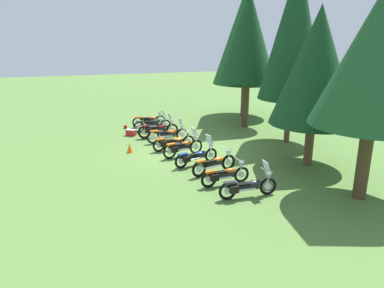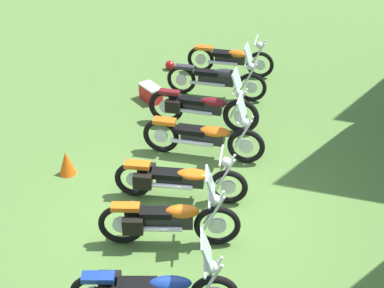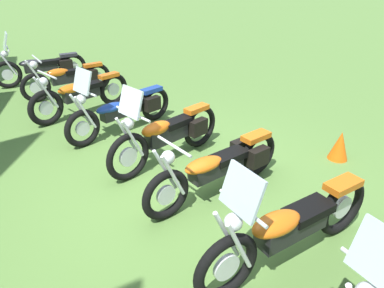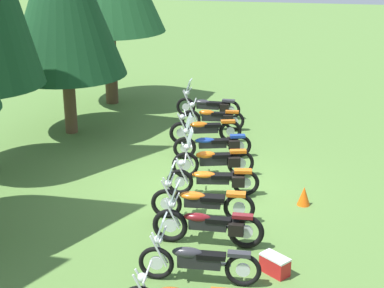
{
  "view_description": "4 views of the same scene",
  "coord_description": "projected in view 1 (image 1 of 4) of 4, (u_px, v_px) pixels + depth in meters",
  "views": [
    {
      "loc": [
        17.05,
        -4.65,
        5.77
      ],
      "look_at": [
        1.6,
        0.07,
        0.9
      ],
      "focal_mm": 33.98,
      "sensor_mm": 36.0,
      "label": 1
    },
    {
      "loc": [
        7.21,
        2.2,
        6.19
      ],
      "look_at": [
        -1.53,
        -0.32,
        0.56
      ],
      "focal_mm": 53.7,
      "sensor_mm": 36.0,
      "label": 2
    },
    {
      "loc": [
        -4.04,
        2.13,
        2.95
      ],
      "look_at": [
        -0.62,
        0.16,
        0.91
      ],
      "focal_mm": 33.82,
      "sensor_mm": 36.0,
      "label": 3
    },
    {
      "loc": [
        -14.6,
        -2.37,
        6.52
      ],
      "look_at": [
        0.48,
        0.48,
        0.95
      ],
      "focal_mm": 57.13,
      "sensor_mm": 36.0,
      "label": 4
    }
  ],
  "objects": [
    {
      "name": "motorcycle_5",
      "position": [
        183.0,
        147.0,
        17.86
      ],
      "size": [
        0.93,
        2.19,
        1.38
      ],
      "rotation": [
        0.0,
        0.0,
        1.83
      ],
      "color": "black",
      "rests_on": "ground_plane"
    },
    {
      "name": "pine_tree_4",
      "position": [
        379.0,
        56.0,
        11.98
      ],
      "size": [
        4.21,
        4.21,
        7.49
      ],
      "color": "#4C3823",
      "rests_on": "ground_plane"
    },
    {
      "name": "motorcycle_1",
      "position": [
        153.0,
        124.0,
        22.5
      ],
      "size": [
        0.65,
        2.37,
        1.36
      ],
      "rotation": [
        0.0,
        0.0,
        1.61
      ],
      "color": "black",
      "rests_on": "ground_plane"
    },
    {
      "name": "motorcycle_4",
      "position": [
        173.0,
        142.0,
        18.88
      ],
      "size": [
        0.79,
        2.34,
        1.0
      ],
      "rotation": [
        0.0,
        0.0,
        1.72
      ],
      "color": "black",
      "rests_on": "ground_plane"
    },
    {
      "name": "motorcycle_9",
      "position": [
        247.0,
        186.0,
        13.32
      ],
      "size": [
        0.69,
        2.3,
        1.35
      ],
      "rotation": [
        0.0,
        0.0,
        1.55
      ],
      "color": "black",
      "rests_on": "ground_plane"
    },
    {
      "name": "ground_plane",
      "position": [
        182.0,
        152.0,
        18.58
      ],
      "size": [
        80.0,
        80.0,
        0.0
      ],
      "primitive_type": "plane",
      "color": "#547A38"
    },
    {
      "name": "motorcycle_7",
      "position": [
        215.0,
        164.0,
        15.65
      ],
      "size": [
        0.9,
        2.23,
        1.01
      ],
      "rotation": [
        0.0,
        0.0,
        1.85
      ],
      "color": "black",
      "rests_on": "ground_plane"
    },
    {
      "name": "pine_tree_0",
      "position": [
        246.0,
        35.0,
        25.21
      ],
      "size": [
        4.52,
        4.52,
        9.2
      ],
      "color": "#4C3823",
      "rests_on": "ground_plane"
    },
    {
      "name": "pine_tree_3",
      "position": [
        317.0,
        66.0,
        15.55
      ],
      "size": [
        3.8,
        3.8,
        7.03
      ],
      "color": "brown",
      "rests_on": "ground_plane"
    },
    {
      "name": "traffic_cone",
      "position": [
        130.0,
        148.0,
        18.48
      ],
      "size": [
        0.32,
        0.32,
        0.48
      ],
      "primitive_type": "cone",
      "color": "#EA590F",
      "rests_on": "ground_plane"
    },
    {
      "name": "motorcycle_0",
      "position": [
        149.0,
        120.0,
        23.71
      ],
      "size": [
        0.73,
        2.2,
        1.0
      ],
      "rotation": [
        0.0,
        0.0,
        1.63
      ],
      "color": "black",
      "rests_on": "ground_plane"
    },
    {
      "name": "pine_tree_1",
      "position": [
        248.0,
        37.0,
        22.13
      ],
      "size": [
        3.46,
        3.46,
        8.44
      ],
      "color": "#4C3823",
      "rests_on": "ground_plane"
    },
    {
      "name": "motorcycle_6",
      "position": [
        196.0,
        156.0,
        16.64
      ],
      "size": [
        0.94,
        2.26,
        1.35
      ],
      "rotation": [
        0.0,
        0.0,
        1.85
      ],
      "color": "black",
      "rests_on": "ground_plane"
    },
    {
      "name": "dropped_helmet",
      "position": [
        125.0,
        127.0,
        23.25
      ],
      "size": [
        0.24,
        0.24,
        0.24
      ],
      "primitive_type": "sphere",
      "color": "maroon",
      "rests_on": "ground_plane"
    },
    {
      "name": "motorcycle_2",
      "position": [
        158.0,
        130.0,
        21.15
      ],
      "size": [
        0.62,
        2.42,
        1.4
      ],
      "rotation": [
        0.0,
        0.0,
        1.59
      ],
      "color": "black",
      "rests_on": "ground_plane"
    },
    {
      "name": "pine_tree_2",
      "position": [
        295.0,
        31.0,
        18.66
      ],
      "size": [
        3.48,
        3.48,
        9.52
      ],
      "color": "brown",
      "rests_on": "ground_plane"
    },
    {
      "name": "picnic_cooler",
      "position": [
        131.0,
        132.0,
        21.63
      ],
      "size": [
        0.6,
        0.65,
        0.38
      ],
      "color": "red",
      "rests_on": "ground_plane"
    },
    {
      "name": "motorcycle_8",
      "position": [
        225.0,
        175.0,
        14.42
      ],
      "size": [
        0.76,
        2.13,
        0.99
      ],
      "rotation": [
        0.0,
        0.0,
        1.65
      ],
      "color": "black",
      "rests_on": "ground_plane"
    },
    {
      "name": "motorcycle_3",
      "position": [
        168.0,
        134.0,
        20.22
      ],
      "size": [
        0.62,
        2.43,
        1.38
      ],
      "rotation": [
        0.0,
        0.0,
        1.62
      ],
      "color": "black",
      "rests_on": "ground_plane"
    }
  ]
}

